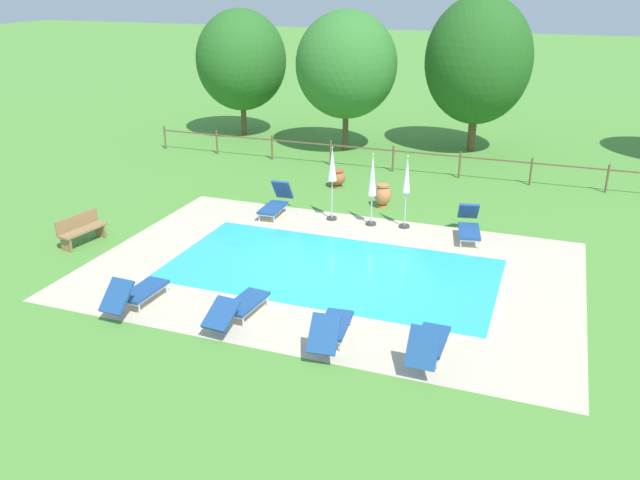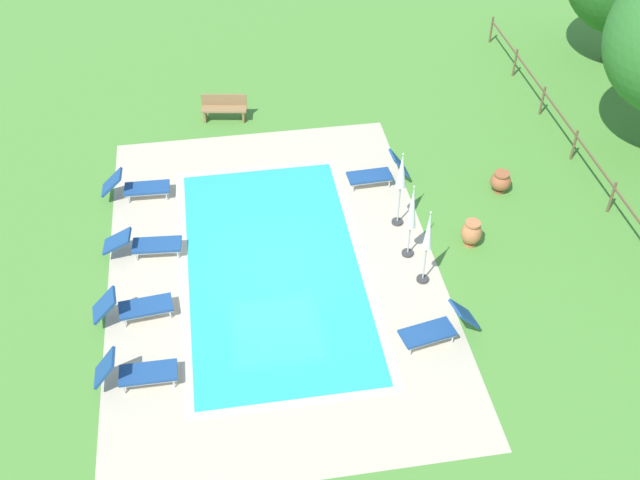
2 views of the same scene
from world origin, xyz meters
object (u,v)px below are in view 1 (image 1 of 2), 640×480
sun_lounger_south_mid (429,343)px  patio_umbrella_closed_row_centre (407,182)px  wooden_bench_lawn_side (81,229)px  sun_lounger_south_near_corner (469,226)px  terracotta_urn_by_tree (337,178)px  sun_lounger_north_far (136,292)px  sun_lounger_north_near_steps (276,203)px  tree_far_west (241,60)px  sun_lounger_north_mid (332,328)px  patio_umbrella_closed_row_west (332,170)px  tree_west_mid (478,61)px  sun_lounger_north_end (239,306)px  patio_umbrella_closed_row_mid_west (372,180)px  tree_east_mid (346,65)px

sun_lounger_south_mid → patio_umbrella_closed_row_centre: bearing=107.0°
wooden_bench_lawn_side → sun_lounger_south_near_corner: bearing=22.5°
wooden_bench_lawn_side → terracotta_urn_by_tree: wooden_bench_lawn_side is taller
sun_lounger_north_far → terracotta_urn_by_tree: size_ratio=2.93×
sun_lounger_south_mid → wooden_bench_lawn_side: (-10.78, 2.69, 0.07)m
sun_lounger_north_near_steps → tree_far_west: 12.16m
sun_lounger_north_mid → tree_far_west: tree_far_west is taller
patio_umbrella_closed_row_west → tree_west_mid: bearing=74.6°
sun_lounger_north_end → sun_lounger_north_near_steps: bearing=107.1°
patio_umbrella_closed_row_mid_west → sun_lounger_south_mid: bearing=-65.4°
tree_east_mid → tree_far_west: bearing=168.6°
sun_lounger_north_near_steps → tree_west_mid: tree_west_mid is taller
sun_lounger_north_mid → sun_lounger_south_mid: bearing=2.4°
patio_umbrella_closed_row_mid_west → sun_lounger_north_near_steps: bearing=-177.7°
sun_lounger_north_near_steps → terracotta_urn_by_tree: bearing=74.9°
sun_lounger_south_mid → sun_lounger_north_near_steps: bearing=132.9°
sun_lounger_south_mid → patio_umbrella_closed_row_mid_west: size_ratio=0.79×
sun_lounger_north_far → patio_umbrella_closed_row_west: size_ratio=0.82×
patio_umbrella_closed_row_centre → tree_east_mid: 10.11m
tree_far_west → tree_west_mid: 10.94m
tree_east_mid → sun_lounger_north_far: bearing=-89.8°
tree_west_mid → sun_lounger_north_mid: bearing=-91.2°
patio_umbrella_closed_row_centre → patio_umbrella_closed_row_mid_west: bearing=-172.2°
sun_lounger_north_near_steps → sun_lounger_south_near_corner: size_ratio=0.93×
sun_lounger_south_mid → tree_far_west: 21.39m
terracotta_urn_by_tree → sun_lounger_south_near_corner: bearing=-32.5°
sun_lounger_north_near_steps → sun_lounger_north_far: sun_lounger_north_near_steps is taller
patio_umbrella_closed_row_mid_west → sun_lounger_north_far: bearing=-117.1°
sun_lounger_north_far → patio_umbrella_closed_row_centre: patio_umbrella_closed_row_centre is taller
patio_umbrella_closed_row_mid_west → patio_umbrella_closed_row_centre: (1.04, 0.14, 0.00)m
patio_umbrella_closed_row_centre → tree_east_mid: size_ratio=0.38×
sun_lounger_north_end → tree_west_mid: 18.07m
patio_umbrella_closed_row_centre → sun_lounger_north_near_steps: bearing=-176.3°
sun_lounger_south_mid → tree_far_west: (-12.60, 17.00, 3.17)m
sun_lounger_north_end → sun_lounger_south_mid: 4.39m
sun_lounger_north_near_steps → sun_lounger_south_mid: (6.48, -6.98, -0.00)m
sun_lounger_north_near_steps → wooden_bench_lawn_side: size_ratio=1.18×
sun_lounger_north_far → sun_lounger_south_near_corner: (6.72, 7.17, 0.00)m
sun_lounger_north_far → sun_lounger_north_end: 2.58m
patio_umbrella_closed_row_centre → patio_umbrella_closed_row_west: bearing=-177.3°
sun_lounger_south_near_corner → wooden_bench_lawn_side: size_ratio=1.28×
sun_lounger_north_mid → tree_east_mid: 17.03m
sun_lounger_north_mid → sun_lounger_north_end: bearing=173.9°
sun_lounger_north_mid → wooden_bench_lawn_side: size_ratio=1.27×
patio_umbrella_closed_row_mid_west → tree_west_mid: bearing=81.5°
sun_lounger_north_far → tree_east_mid: size_ratio=0.32×
sun_lounger_north_near_steps → sun_lounger_south_near_corner: bearing=0.8°
patio_umbrella_closed_row_west → tree_east_mid: tree_east_mid is taller
patio_umbrella_closed_row_west → tree_far_west: (-8.01, 9.86, 1.92)m
tree_east_mid → sun_lounger_south_mid: bearing=-66.2°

